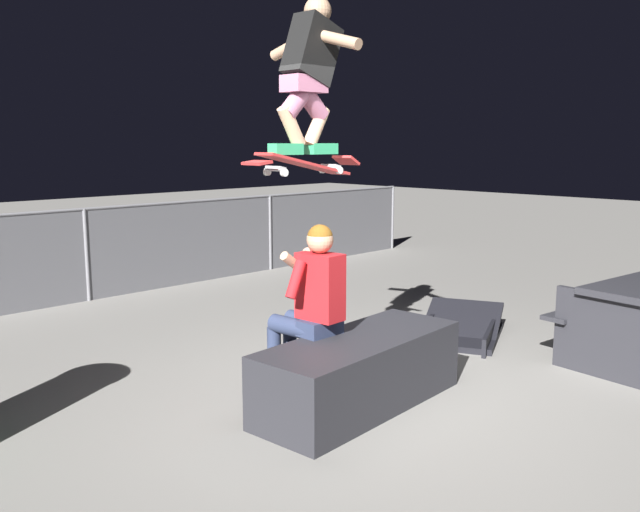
# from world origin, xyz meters

# --- Properties ---
(ground_plane) EXTENTS (40.00, 40.00, 0.00)m
(ground_plane) POSITION_xyz_m (0.00, 0.00, 0.00)
(ground_plane) COLOR gray
(ledge_box_main) EXTENTS (1.81, 0.78, 0.53)m
(ledge_box_main) POSITION_xyz_m (-0.15, 0.00, 0.27)
(ledge_box_main) COLOR #28282D
(ledge_box_main) RESTS_ON ground
(person_sitting_on_ledge) EXTENTS (0.60, 0.77, 1.37)m
(person_sitting_on_ledge) POSITION_xyz_m (-0.31, 0.38, 0.77)
(person_sitting_on_ledge) COLOR #2D3856
(person_sitting_on_ledge) RESTS_ON ground
(skateboard) EXTENTS (1.02, 0.21, 0.18)m
(skateboard) POSITION_xyz_m (-0.33, 0.40, 1.80)
(skateboard) COLOR #B72D2D
(skater_airborne) EXTENTS (0.62, 0.89, 1.12)m
(skater_airborne) POSITION_xyz_m (-0.27, 0.40, 2.49)
(skater_airborne) COLOR #2D9E66
(kicker_ramp) EXTENTS (1.26, 1.12, 0.38)m
(kicker_ramp) POSITION_xyz_m (1.92, 0.48, 0.06)
(kicker_ramp) COLOR black
(kicker_ramp) RESTS_ON ground
(fence_back) EXTENTS (12.05, 0.05, 1.17)m
(fence_back) POSITION_xyz_m (0.00, 4.68, 0.63)
(fence_back) COLOR slate
(fence_back) RESTS_ON ground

